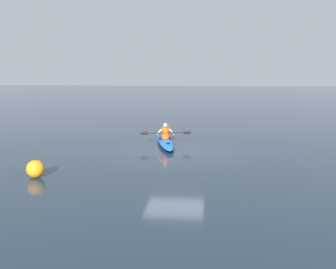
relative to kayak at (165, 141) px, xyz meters
The scene contains 4 objects.
ground_plane 1.91m from the kayak, 109.63° to the left, with size 160.00×160.00×0.00m, color #1E2D3D.
kayak is the anchor object (origin of this frame).
kayaker 0.46m from the kayak, 101.90° to the left, with size 2.36×0.66×0.71m.
mooring_buoy_red_near 7.28m from the kayak, 61.60° to the left, with size 0.58×0.58×0.62m.
Camera 1 is at (-1.57, 16.47, 3.39)m, focal length 42.21 mm.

